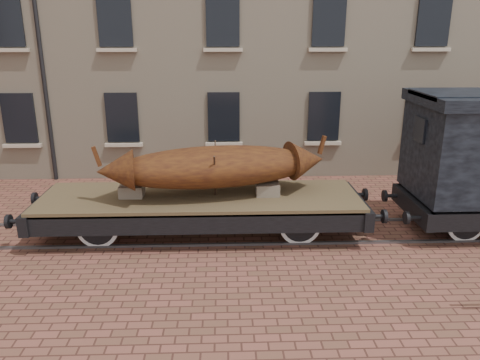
{
  "coord_description": "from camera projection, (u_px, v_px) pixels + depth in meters",
  "views": [
    {
      "loc": [
        -2.51,
        -11.18,
        4.99
      ],
      "look_at": [
        -2.09,
        0.5,
        1.3
      ],
      "focal_mm": 35.0,
      "sensor_mm": 36.0,
      "label": 1
    }
  ],
  "objects": [
    {
      "name": "ground",
      "position": [
        320.0,
        232.0,
        12.24
      ],
      "size": [
        90.0,
        90.0,
        0.0
      ],
      "primitive_type": "plane",
      "color": "brown"
    },
    {
      "name": "rail_track",
      "position": [
        320.0,
        231.0,
        12.24
      ],
      "size": [
        30.0,
        1.52,
        0.06
      ],
      "color": "#59595E",
      "rests_on": "ground"
    },
    {
      "name": "flatcar_wagon",
      "position": [
        200.0,
        203.0,
        11.88
      ],
      "size": [
        9.04,
        2.45,
        1.36
      ],
      "color": "#4A3A28",
      "rests_on": "ground"
    },
    {
      "name": "iron_boat",
      "position": [
        215.0,
        167.0,
        11.6
      ],
      "size": [
        5.77,
        2.44,
        1.42
      ],
      "color": "#5C3111",
      "rests_on": "flatcar_wagon"
    }
  ]
}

